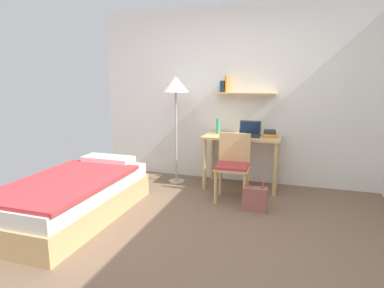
{
  "coord_description": "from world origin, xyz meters",
  "views": [
    {
      "loc": [
        0.79,
        -2.8,
        1.57
      ],
      "look_at": [
        -0.27,
        0.51,
        0.85
      ],
      "focal_mm": 30.12,
      "sensor_mm": 36.0,
      "label": 1
    }
  ],
  "objects_px": {
    "bed": "(74,197)",
    "book_stack": "(270,134)",
    "desk": "(242,145)",
    "laptop": "(250,132)",
    "handbag": "(255,198)",
    "standing_lamp": "(176,90)",
    "water_bottle": "(218,126)",
    "desk_chair": "(233,163)"
  },
  "relations": [
    {
      "from": "bed",
      "to": "book_stack",
      "type": "distance_m",
      "value": 2.67
    },
    {
      "from": "desk",
      "to": "book_stack",
      "type": "relative_size",
      "value": 4.84
    },
    {
      "from": "laptop",
      "to": "handbag",
      "type": "relative_size",
      "value": 0.71
    },
    {
      "from": "standing_lamp",
      "to": "water_bottle",
      "type": "relative_size",
      "value": 7.15
    },
    {
      "from": "desk_chair",
      "to": "bed",
      "type": "bearing_deg",
      "value": -145.47
    },
    {
      "from": "desk",
      "to": "desk_chair",
      "type": "bearing_deg",
      "value": -93.46
    },
    {
      "from": "desk_chair",
      "to": "laptop",
      "type": "height_order",
      "value": "laptop"
    },
    {
      "from": "bed",
      "to": "desk",
      "type": "relative_size",
      "value": 1.77
    },
    {
      "from": "desk",
      "to": "book_stack",
      "type": "bearing_deg",
      "value": 5.86
    },
    {
      "from": "book_stack",
      "to": "laptop",
      "type": "bearing_deg",
      "value": -174.81
    },
    {
      "from": "bed",
      "to": "water_bottle",
      "type": "bearing_deg",
      "value": 52.66
    },
    {
      "from": "bed",
      "to": "handbag",
      "type": "height_order",
      "value": "bed"
    },
    {
      "from": "laptop",
      "to": "water_bottle",
      "type": "bearing_deg",
      "value": 174.55
    },
    {
      "from": "laptop",
      "to": "bed",
      "type": "bearing_deg",
      "value": -136.94
    },
    {
      "from": "standing_lamp",
      "to": "handbag",
      "type": "height_order",
      "value": "standing_lamp"
    },
    {
      "from": "desk_chair",
      "to": "book_stack",
      "type": "distance_m",
      "value": 0.76
    },
    {
      "from": "desk_chair",
      "to": "laptop",
      "type": "bearing_deg",
      "value": 75.78
    },
    {
      "from": "standing_lamp",
      "to": "laptop",
      "type": "height_order",
      "value": "standing_lamp"
    },
    {
      "from": "bed",
      "to": "standing_lamp",
      "type": "xyz_separation_m",
      "value": [
        0.67,
        1.53,
        1.15
      ]
    },
    {
      "from": "desk",
      "to": "book_stack",
      "type": "distance_m",
      "value": 0.43
    },
    {
      "from": "desk",
      "to": "standing_lamp",
      "type": "distance_m",
      "value": 1.24
    },
    {
      "from": "bed",
      "to": "desk",
      "type": "distance_m",
      "value": 2.33
    },
    {
      "from": "standing_lamp",
      "to": "handbag",
      "type": "xyz_separation_m",
      "value": [
        1.27,
        -0.72,
        -1.24
      ]
    },
    {
      "from": "laptop",
      "to": "handbag",
      "type": "height_order",
      "value": "laptop"
    },
    {
      "from": "bed",
      "to": "standing_lamp",
      "type": "distance_m",
      "value": 2.03
    },
    {
      "from": "desk",
      "to": "laptop",
      "type": "distance_m",
      "value": 0.22
    },
    {
      "from": "laptop",
      "to": "desk_chair",
      "type": "bearing_deg",
      "value": -104.22
    },
    {
      "from": "desk_chair",
      "to": "handbag",
      "type": "xyz_separation_m",
      "value": [
        0.33,
        -0.3,
        -0.33
      ]
    },
    {
      "from": "standing_lamp",
      "to": "laptop",
      "type": "distance_m",
      "value": 1.22
    },
    {
      "from": "desk_chair",
      "to": "standing_lamp",
      "type": "bearing_deg",
      "value": 155.91
    },
    {
      "from": "standing_lamp",
      "to": "bed",
      "type": "bearing_deg",
      "value": -113.72
    },
    {
      "from": "bed",
      "to": "laptop",
      "type": "bearing_deg",
      "value": 43.06
    },
    {
      "from": "bed",
      "to": "water_bottle",
      "type": "relative_size",
      "value": 8.57
    },
    {
      "from": "water_bottle",
      "to": "book_stack",
      "type": "distance_m",
      "value": 0.75
    },
    {
      "from": "desk_chair",
      "to": "water_bottle",
      "type": "bearing_deg",
      "value": 120.64
    },
    {
      "from": "standing_lamp",
      "to": "water_bottle",
      "type": "height_order",
      "value": "standing_lamp"
    },
    {
      "from": "bed",
      "to": "desk_chair",
      "type": "height_order",
      "value": "desk_chair"
    },
    {
      "from": "desk",
      "to": "desk_chair",
      "type": "distance_m",
      "value": 0.53
    },
    {
      "from": "standing_lamp",
      "to": "laptop",
      "type": "bearing_deg",
      "value": 5.34
    },
    {
      "from": "laptop",
      "to": "handbag",
      "type": "distance_m",
      "value": 1.07
    },
    {
      "from": "water_bottle",
      "to": "desk_chair",
      "type": "bearing_deg",
      "value": -59.36
    },
    {
      "from": "standing_lamp",
      "to": "water_bottle",
      "type": "bearing_deg",
      "value": 13.44
    }
  ]
}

